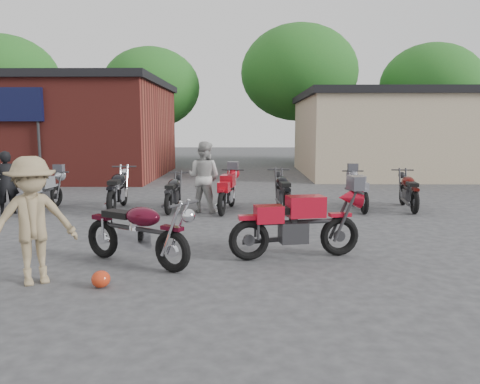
{
  "coord_description": "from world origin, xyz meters",
  "views": [
    {
      "loc": [
        0.85,
        -7.03,
        2.18
      ],
      "look_at": [
        0.71,
        2.21,
        0.9
      ],
      "focal_mm": 35.0,
      "sensor_mm": 36.0,
      "label": 1
    }
  ],
  "objects_px": {
    "person_tan": "(33,221)",
    "row_bike_3": "(173,191)",
    "sportbike": "(298,221)",
    "row_bike_7": "(409,189)",
    "person_light": "(204,177)",
    "person_dark": "(6,183)",
    "helmet": "(101,279)",
    "row_bike_5": "(283,189)",
    "row_bike_6": "(359,189)",
    "vintage_motorcycle": "(137,228)",
    "row_bike_2": "(118,187)",
    "row_bike_4": "(227,190)",
    "row_bike_1": "(43,191)"
  },
  "relations": [
    {
      "from": "person_dark",
      "to": "row_bike_2",
      "type": "xyz_separation_m",
      "value": [
        2.68,
        0.54,
        -0.19
      ]
    },
    {
      "from": "person_dark",
      "to": "row_bike_3",
      "type": "relative_size",
      "value": 0.89
    },
    {
      "from": "helmet",
      "to": "person_dark",
      "type": "distance_m",
      "value": 6.86
    },
    {
      "from": "row_bike_4",
      "to": "row_bike_3",
      "type": "bearing_deg",
      "value": 95.17
    },
    {
      "from": "row_bike_7",
      "to": "vintage_motorcycle",
      "type": "bearing_deg",
      "value": 137.35
    },
    {
      "from": "sportbike",
      "to": "row_bike_6",
      "type": "relative_size",
      "value": 1.17
    },
    {
      "from": "row_bike_6",
      "to": "person_tan",
      "type": "bearing_deg",
      "value": 136.77
    },
    {
      "from": "helmet",
      "to": "row_bike_1",
      "type": "height_order",
      "value": "row_bike_1"
    },
    {
      "from": "person_tan",
      "to": "row_bike_4",
      "type": "xyz_separation_m",
      "value": [
        2.45,
        5.8,
        -0.33
      ]
    },
    {
      "from": "vintage_motorcycle",
      "to": "row_bike_3",
      "type": "distance_m",
      "value": 4.99
    },
    {
      "from": "vintage_motorcycle",
      "to": "row_bike_3",
      "type": "bearing_deg",
      "value": 123.34
    },
    {
      "from": "row_bike_5",
      "to": "row_bike_1",
      "type": "bearing_deg",
      "value": 87.69
    },
    {
      "from": "row_bike_6",
      "to": "person_dark",
      "type": "bearing_deg",
      "value": 96.05
    },
    {
      "from": "helmet",
      "to": "row_bike_3",
      "type": "bearing_deg",
      "value": 89.5
    },
    {
      "from": "row_bike_4",
      "to": "row_bike_6",
      "type": "relative_size",
      "value": 1.05
    },
    {
      "from": "row_bike_6",
      "to": "vintage_motorcycle",
      "type": "bearing_deg",
      "value": 138.89
    },
    {
      "from": "sportbike",
      "to": "person_tan",
      "type": "height_order",
      "value": "person_tan"
    },
    {
      "from": "person_dark",
      "to": "row_bike_7",
      "type": "bearing_deg",
      "value": 156.16
    },
    {
      "from": "helmet",
      "to": "person_light",
      "type": "xyz_separation_m",
      "value": [
        0.89,
        5.82,
        0.79
      ]
    },
    {
      "from": "row_bike_4",
      "to": "person_tan",
      "type": "bearing_deg",
      "value": 165.11
    },
    {
      "from": "vintage_motorcycle",
      "to": "row_bike_1",
      "type": "distance_m",
      "value": 6.07
    },
    {
      "from": "person_tan",
      "to": "person_light",
      "type": "bearing_deg",
      "value": 40.05
    },
    {
      "from": "sportbike",
      "to": "row_bike_7",
      "type": "relative_size",
      "value": 1.14
    },
    {
      "from": "vintage_motorcycle",
      "to": "row_bike_7",
      "type": "xyz_separation_m",
      "value": [
        6.06,
        5.23,
        -0.05
      ]
    },
    {
      "from": "person_tan",
      "to": "row_bike_3",
      "type": "relative_size",
      "value": 0.99
    },
    {
      "from": "person_light",
      "to": "person_tan",
      "type": "relative_size",
      "value": 1.02
    },
    {
      "from": "vintage_motorcycle",
      "to": "row_bike_7",
      "type": "bearing_deg",
      "value": 71.68
    },
    {
      "from": "row_bike_4",
      "to": "row_bike_2",
      "type": "bearing_deg",
      "value": 97.11
    },
    {
      "from": "person_light",
      "to": "person_tan",
      "type": "bearing_deg",
      "value": 94.34
    },
    {
      "from": "person_light",
      "to": "row_bike_7",
      "type": "xyz_separation_m",
      "value": [
        5.44,
        0.48,
        -0.36
      ]
    },
    {
      "from": "person_dark",
      "to": "row_bike_7",
      "type": "relative_size",
      "value": 0.84
    },
    {
      "from": "person_tan",
      "to": "row_bike_2",
      "type": "bearing_deg",
      "value": 62.57
    },
    {
      "from": "row_bike_2",
      "to": "row_bike_6",
      "type": "relative_size",
      "value": 1.13
    },
    {
      "from": "person_light",
      "to": "row_bike_2",
      "type": "height_order",
      "value": "person_light"
    },
    {
      "from": "row_bike_5",
      "to": "row_bike_6",
      "type": "height_order",
      "value": "row_bike_5"
    },
    {
      "from": "person_light",
      "to": "row_bike_7",
      "type": "distance_m",
      "value": 5.47
    },
    {
      "from": "vintage_motorcycle",
      "to": "sportbike",
      "type": "bearing_deg",
      "value": 40.86
    },
    {
      "from": "row_bike_5",
      "to": "vintage_motorcycle",
      "type": "bearing_deg",
      "value": 148.08
    },
    {
      "from": "sportbike",
      "to": "helmet",
      "type": "bearing_deg",
      "value": -163.66
    },
    {
      "from": "row_bike_4",
      "to": "row_bike_5",
      "type": "xyz_separation_m",
      "value": [
        1.47,
        0.12,
        0.0
      ]
    },
    {
      "from": "row_bike_2",
      "to": "row_bike_6",
      "type": "bearing_deg",
      "value": -91.8
    },
    {
      "from": "person_tan",
      "to": "row_bike_3",
      "type": "xyz_separation_m",
      "value": [
        1.02,
        5.88,
        -0.37
      ]
    },
    {
      "from": "row_bike_6",
      "to": "row_bike_7",
      "type": "distance_m",
      "value": 1.34
    },
    {
      "from": "person_tan",
      "to": "vintage_motorcycle",
      "type": "bearing_deg",
      "value": 4.09
    },
    {
      "from": "row_bike_3",
      "to": "row_bike_5",
      "type": "bearing_deg",
      "value": -87.17
    },
    {
      "from": "row_bike_4",
      "to": "person_light",
      "type": "bearing_deg",
      "value": 112.74
    },
    {
      "from": "row_bike_3",
      "to": "row_bike_5",
      "type": "distance_m",
      "value": 2.9
    },
    {
      "from": "sportbike",
      "to": "row_bike_4",
      "type": "xyz_separation_m",
      "value": [
        -1.37,
        4.46,
        -0.06
      ]
    },
    {
      "from": "row_bike_1",
      "to": "row_bike_6",
      "type": "xyz_separation_m",
      "value": [
        8.35,
        0.32,
        0.0
      ]
    },
    {
      "from": "person_dark",
      "to": "row_bike_7",
      "type": "distance_m",
      "value": 10.45
    }
  ]
}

